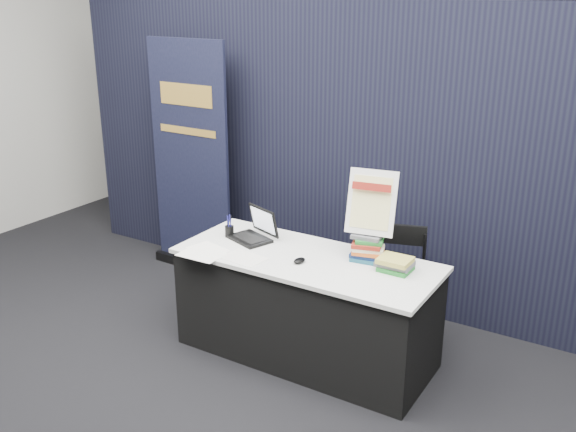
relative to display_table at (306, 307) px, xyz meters
The scene contains 15 objects.
floor 0.67m from the display_table, 90.00° to the right, with size 8.00×8.00×0.00m, color black.
wall_back 3.71m from the display_table, 90.00° to the left, with size 8.00×0.02×3.50m, color #B5B3AB.
drape_partition 1.33m from the display_table, 90.00° to the left, with size 6.00×0.08×2.40m, color black.
display_table is the anchor object (origin of this frame).
laptop 0.67m from the display_table, 169.27° to the left, with size 0.35×0.33×0.23m.
mouse 0.40m from the display_table, 86.97° to the right, with size 0.06×0.10×0.03m, color black.
brochure_left 0.79m from the display_table, 159.80° to the right, with size 0.27×0.19×0.00m, color white.
brochure_mid 0.81m from the display_table, 152.35° to the right, with size 0.30×0.21×0.00m, color white.
brochure_right 0.57m from the display_table, 146.44° to the right, with size 0.28×0.20×0.00m, color white.
pen_cup 0.79m from the display_table, behind, with size 0.07×0.07×0.08m, color black.
book_stack_tall 0.62m from the display_table, 25.54° to the left, with size 0.22×0.19×0.18m.
book_stack_short 0.73m from the display_table, 10.28° to the left, with size 0.22×0.17×0.09m.
info_sign 0.88m from the display_table, 29.29° to the left, with size 0.34×0.18×0.44m.
pullup_banner 1.89m from the display_table, 154.91° to the left, with size 0.89×0.12×2.09m.
stacking_chair 0.67m from the display_table, 51.35° to the left, with size 0.48×0.49×0.86m.
Camera 1 is at (2.00, -2.92, 2.46)m, focal length 40.00 mm.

